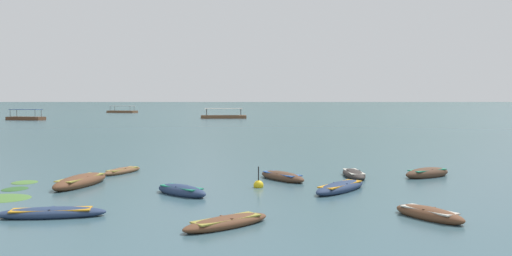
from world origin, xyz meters
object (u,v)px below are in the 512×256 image
Objects in this scene: rowboat_3 at (226,222)px; rowboat_4 at (51,213)px; rowboat_1 at (282,177)px; ferry_1 at (122,111)px; rowboat_8 at (81,181)px; rowboat_2 at (354,174)px; ferry_0 at (26,118)px; rowboat_0 at (429,214)px; mooring_buoy at (258,185)px; rowboat_9 at (427,173)px; ferry_2 at (224,116)px; rowboat_5 at (340,187)px; rowboat_6 at (181,191)px; rowboat_7 at (122,171)px.

rowboat_3 is 0.83× the size of rowboat_4.
ferry_1 is (-43.51, 151.69, 0.26)m from rowboat_1.
rowboat_8 is (-1.16, 7.39, 0.07)m from rowboat_4.
ferry_0 reaches higher than rowboat_2.
rowboat_0 is at bearing 8.38° from rowboat_3.
mooring_buoy reaches higher than rowboat_2.
rowboat_0 is 0.91× the size of rowboat_3.
rowboat_8 is 19.10m from rowboat_9.
rowboat_3 is at bearing -49.15° from rowboat_8.
ferry_0 is 0.82× the size of ferry_2.
ferry_1 reaches higher than rowboat_5.
ferry_2 reaches higher than rowboat_1.
ferry_0 is 7.28× the size of mooring_buoy.
rowboat_6 is 0.28× the size of ferry_1.
rowboat_9 is at bearing 19.68° from mooring_buoy.
rowboat_0 is 14.16m from rowboat_4.
ferry_0 is (-39.11, 89.39, 0.23)m from rowboat_8.
rowboat_1 is at bearing 116.31° from rowboat_0.
rowboat_6 is at bearing -173.46° from rowboat_5.
ferry_1 is 159.84m from mooring_buoy.
rowboat_1 is 11.15m from rowboat_3.
rowboat_7 is 4.84m from rowboat_8.
rowboat_9 is 104.24m from ferry_0.
ferry_0 reaches higher than rowboat_7.
rowboat_9 is (8.39, 1.00, 0.03)m from rowboat_1.
rowboat_6 is 4.17m from mooring_buoy.
rowboat_1 is 0.89× the size of rowboat_5.
mooring_buoy is at bearing -74.71° from ferry_1.
rowboat_9 is 0.39× the size of ferry_0.
ferry_2 reaches higher than rowboat_7.
ferry_0 is at bearing 115.38° from rowboat_7.
rowboat_9 is (17.83, -1.94, 0.08)m from rowboat_7.
rowboat_3 is 11.96m from rowboat_8.
rowboat_7 is 0.31× the size of ferry_1.
ferry_2 reaches higher than rowboat_9.
rowboat_8 reaches higher than rowboat_3.
ferry_2 is (42.44, 9.80, -0.00)m from ferry_0.
rowboat_4 is at bearing -89.53° from rowboat_7.
rowboat_6 is 0.34× the size of ferry_0.
ferry_1 reaches higher than rowboat_4.
rowboat_0 is 19.06m from rowboat_7.
ferry_0 is (-40.28, 96.79, 0.30)m from rowboat_4.
rowboat_6 is at bearing 47.00° from rowboat_4.
rowboat_6 is at bearing 152.07° from rowboat_0.
ferry_0 is at bearing 123.81° from rowboat_9.
rowboat_6 is (-2.32, 6.30, 0.04)m from rowboat_3.
ferry_1 reaches higher than rowboat_2.
mooring_buoy is at bearing -146.93° from rowboat_2.
rowboat_5 is 101.53m from ferry_2.
rowboat_1 is 9.89m from rowboat_7.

